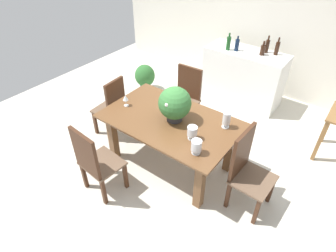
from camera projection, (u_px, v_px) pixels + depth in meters
ground_plane at (180, 153)px, 4.20m from camera, size 7.04×7.04×0.00m
back_wall at (265, 21)px, 5.05m from camera, size 6.40×0.10×2.60m
dining_table at (170, 129)px, 3.67m from camera, size 1.73×1.07×0.76m
chair_foot_end at (246, 167)px, 3.18m from camera, size 0.45×0.49×1.04m
chair_head_end at (112, 106)px, 4.25m from camera, size 0.44×0.43×0.98m
chair_far_left at (186, 94)px, 4.51m from camera, size 0.48×0.45×0.97m
chair_near_left at (94, 161)px, 3.29m from camera, size 0.50×0.45×1.00m
flower_centerpiece at (175, 104)px, 3.43m from camera, size 0.41×0.41×0.45m
crystal_vase_left at (192, 132)px, 3.21m from camera, size 0.12×0.12×0.17m
crystal_vase_center_near at (196, 146)px, 3.02m from camera, size 0.12×0.12×0.17m
crystal_vase_right at (227, 119)px, 3.37m from camera, size 0.10×0.10×0.21m
wine_glass at (125, 98)px, 3.76m from camera, size 0.07×0.07×0.17m
kitchen_counter at (243, 76)px, 5.12m from camera, size 1.40×0.59×0.96m
wine_bottle_tall at (237, 45)px, 4.79m from camera, size 0.07×0.07×0.25m
wine_bottle_dark at (228, 43)px, 4.81m from camera, size 0.07×0.07×0.29m
wine_bottle_clear at (263, 50)px, 4.66m from camera, size 0.08×0.08×0.23m
wine_bottle_green at (267, 46)px, 4.72m from camera, size 0.06×0.06×0.29m
wine_bottle_amber at (277, 48)px, 4.65m from camera, size 0.07×0.07×0.29m
potted_plant_floor at (145, 77)px, 5.52m from camera, size 0.39×0.39×0.52m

